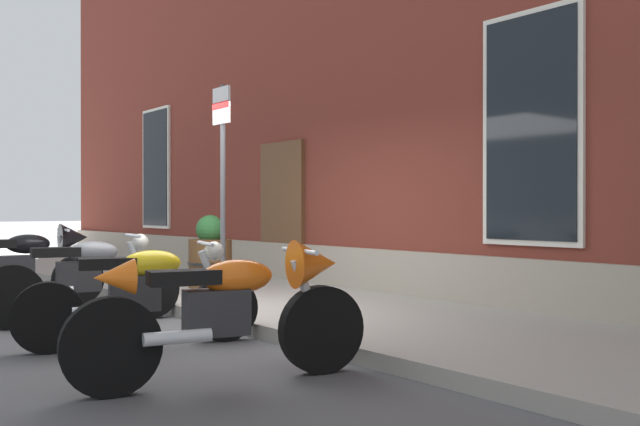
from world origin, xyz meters
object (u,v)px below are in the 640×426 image
motorcycle_black_sport (26,263)px  motorcycle_grey_naked (85,279)px  motorcycle_yellow_naked (143,294)px  motorcycle_orange_sport (235,305)px  parking_sign (222,162)px  barrel_planter (210,256)px

motorcycle_black_sport → motorcycle_grey_naked: motorcycle_black_sport is taller
motorcycle_yellow_naked → motorcycle_orange_sport: bearing=-1.4°
parking_sign → motorcycle_black_sport: bearing=-136.0°
motorcycle_black_sport → motorcycle_orange_sport: bearing=1.0°
motorcycle_black_sport → motorcycle_orange_sport: 4.75m
motorcycle_grey_naked → motorcycle_yellow_naked: 1.55m
motorcycle_black_sport → motorcycle_yellow_naked: (3.14, 0.12, -0.10)m
motorcycle_black_sport → parking_sign: bearing=44.0°
motorcycle_yellow_naked → motorcycle_black_sport: bearing=-177.8°
motorcycle_grey_naked → motorcycle_yellow_naked: bearing=-1.6°
motorcycle_orange_sport → parking_sign: (-2.95, 1.66, 1.25)m
motorcycle_orange_sport → parking_sign: parking_sign is taller
motorcycle_yellow_naked → barrel_planter: barrel_planter is taller
motorcycle_black_sport → parking_sign: (1.80, 1.74, 1.23)m
motorcycle_yellow_naked → motorcycle_orange_sport: motorcycle_orange_sport is taller
motorcycle_grey_naked → barrel_planter: size_ratio=2.03×
motorcycle_yellow_naked → barrel_planter: bearing=140.4°
parking_sign → motorcycle_yellow_naked: bearing=-50.3°
motorcycle_grey_naked → motorcycle_orange_sport: (3.15, -0.08, 0.07)m
motorcycle_orange_sport → barrel_planter: (-4.31, 2.27, 0.02)m
parking_sign → barrel_planter: (-1.36, 0.61, -1.23)m
motorcycle_grey_naked → motorcycle_orange_sport: bearing=-1.5°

